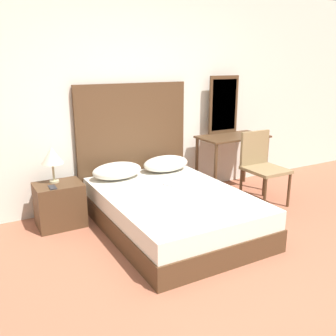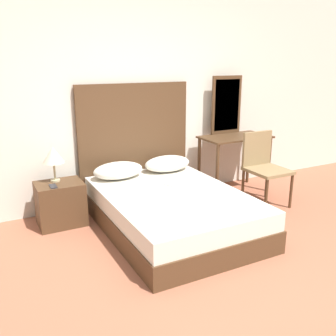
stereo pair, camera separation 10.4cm
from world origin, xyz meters
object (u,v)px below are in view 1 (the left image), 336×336
at_px(nightstand, 60,205).
at_px(vanity_desk, 232,146).
at_px(bed, 172,211).
at_px(table_lamp, 52,156).
at_px(phone_on_nightstand, 52,187).
at_px(phone_on_bed, 169,185).
at_px(chair, 261,163).

bearing_deg(nightstand, vanity_desk, 0.07).
height_order(bed, vanity_desk, vanity_desk).
bearing_deg(nightstand, table_lamp, 104.13).
bearing_deg(phone_on_nightstand, table_lamp, 71.66).
height_order(table_lamp, phone_on_nightstand, table_lamp).
relative_size(nightstand, phone_on_nightstand, 3.33).
distance_m(phone_on_bed, table_lamp, 1.33).
xyz_separation_m(bed, table_lamp, (-1.07, 0.77, 0.58)).
bearing_deg(chair, phone_on_nightstand, 170.39).
relative_size(nightstand, vanity_desk, 0.53).
bearing_deg(phone_on_bed, chair, -2.80).
xyz_separation_m(phone_on_bed, nightstand, (-1.14, 0.46, -0.18)).
height_order(phone_on_bed, nightstand, nightstand).
height_order(bed, phone_on_nightstand, phone_on_nightstand).
relative_size(phone_on_bed, vanity_desk, 0.17).
height_order(table_lamp, vanity_desk, table_lamp).
height_order(bed, table_lamp, table_lamp).
height_order(bed, chair, chair).
bearing_deg(chair, phone_on_bed, 177.20).
relative_size(table_lamp, chair, 0.43).
xyz_separation_m(bed, chair, (1.40, 0.16, 0.32)).
bearing_deg(phone_on_nightstand, chair, -9.61).
bearing_deg(bed, table_lamp, 144.09).
relative_size(phone_on_nightstand, vanity_desk, 0.16).
xyz_separation_m(phone_on_nightstand, vanity_desk, (2.48, 0.10, 0.16)).
bearing_deg(table_lamp, chair, -13.85).
height_order(nightstand, vanity_desk, vanity_desk).
height_order(phone_on_bed, vanity_desk, vanity_desk).
height_order(nightstand, phone_on_nightstand, phone_on_nightstand).
distance_m(phone_on_bed, nightstand, 1.24).
relative_size(vanity_desk, chair, 1.04).
relative_size(table_lamp, vanity_desk, 0.41).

